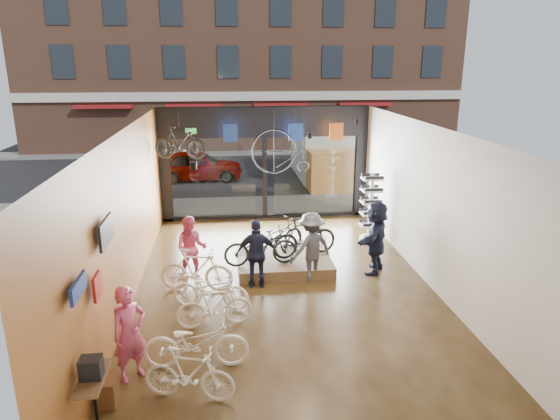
{
  "coord_description": "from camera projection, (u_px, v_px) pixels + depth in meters",
  "views": [
    {
      "loc": [
        -1.31,
        -10.56,
        5.19
      ],
      "look_at": [
        0.02,
        1.4,
        1.62
      ],
      "focal_mm": 32.0,
      "sensor_mm": 36.0,
      "label": 1
    }
  ],
  "objects": [
    {
      "name": "customer_1",
      "position": [
        191.0,
        248.0,
        12.22
      ],
      "size": [
        0.86,
        0.71,
        1.61
      ],
      "primitive_type": "imported",
      "rotation": [
        0.0,
        0.0,
        -0.13
      ],
      "color": "#CC4C72",
      "rests_on": "ground_plane"
    },
    {
      "name": "jersey_left",
      "position": [
        230.0,
        133.0,
        15.65
      ],
      "size": [
        0.45,
        0.03,
        0.55
      ],
      "primitive_type": "cube",
      "color": "#1E3F99",
      "rests_on": "ceiling"
    },
    {
      "name": "exit_sign",
      "position": [
        191.0,
        131.0,
        16.16
      ],
      "size": [
        0.35,
        0.06,
        0.18
      ],
      "primitive_type": "cube",
      "color": "#198C26",
      "rests_on": "storefront"
    },
    {
      "name": "floor_bike_2",
      "position": [
        196.0,
        342.0,
        8.72
      ],
      "size": [
        1.87,
        0.72,
        0.97
      ],
      "primitive_type": "imported",
      "rotation": [
        0.0,
        0.0,
        1.53
      ],
      "color": "#EFE7CF",
      "rests_on": "ground_plane"
    },
    {
      "name": "wall_back",
      "position": [
        354.0,
        378.0,
        5.41
      ],
      "size": [
        7.0,
        0.04,
        3.8
      ],
      "primitive_type": "cube",
      "color": "beige",
      "rests_on": "ground"
    },
    {
      "name": "wall_right",
      "position": [
        437.0,
        211.0,
        11.51
      ],
      "size": [
        0.04,
        12.0,
        3.8
      ],
      "primitive_type": "cube",
      "color": "beige",
      "rests_on": "ground"
    },
    {
      "name": "floor_bike_3",
      "position": [
        214.0,
        306.0,
        10.07
      ],
      "size": [
        1.6,
        0.62,
        0.94
      ],
      "primitive_type": "imported",
      "rotation": [
        0.0,
        0.0,
        1.69
      ],
      "color": "#EFE7CF",
      "rests_on": "ground_plane"
    },
    {
      "name": "customer_2",
      "position": [
        257.0,
        254.0,
        11.78
      ],
      "size": [
        1.0,
        0.44,
        1.69
      ],
      "primitive_type": "imported",
      "rotation": [
        0.0,
        0.0,
        3.11
      ],
      "color": "#161C33",
      "rests_on": "ground_plane"
    },
    {
      "name": "street_car",
      "position": [
        197.0,
        165.0,
        22.64
      ],
      "size": [
        4.05,
        1.63,
        1.38
      ],
      "primitive_type": "imported",
      "rotation": [
        0.0,
        0.0,
        1.57
      ],
      "color": "gray",
      "rests_on": "street_road"
    },
    {
      "name": "jersey_right",
      "position": [
        336.0,
        132.0,
        16.0
      ],
      "size": [
        0.45,
        0.03,
        0.55
      ],
      "primitive_type": "cube",
      "color": "#CC5919",
      "rests_on": "ceiling"
    },
    {
      "name": "sidewalk_near",
      "position": [
        262.0,
        206.0,
        18.52
      ],
      "size": [
        30.0,
        2.4,
        0.12
      ],
      "primitive_type": "cube",
      "color": "slate",
      "rests_on": "ground"
    },
    {
      "name": "ground_plane",
      "position": [
        286.0,
        294.0,
        11.69
      ],
      "size": [
        7.0,
        12.0,
        0.04
      ],
      "primitive_type": "cube",
      "color": "black",
      "rests_on": "ground"
    },
    {
      "name": "floor_bike_5",
      "position": [
        196.0,
        270.0,
        11.66
      ],
      "size": [
        1.81,
        0.84,
        1.05
      ],
      "primitive_type": "imported",
      "rotation": [
        0.0,
        0.0,
        1.37
      ],
      "color": "#EFE7CF",
      "rests_on": "ground_plane"
    },
    {
      "name": "street_road",
      "position": [
        251.0,
        166.0,
        25.98
      ],
      "size": [
        30.0,
        18.0,
        0.02
      ],
      "primitive_type": "cube",
      "color": "black",
      "rests_on": "ground"
    },
    {
      "name": "display_platform",
      "position": [
        284.0,
        263.0,
        13.02
      ],
      "size": [
        2.4,
        1.8,
        0.3
      ],
      "primitive_type": "cube",
      "color": "#533922",
      "rests_on": "ground_plane"
    },
    {
      "name": "sunglasses_rack",
      "position": [
        371.0,
        208.0,
        14.84
      ],
      "size": [
        0.72,
        0.65,
        2.06
      ],
      "primitive_type": null,
      "rotation": [
        0.0,
        0.0,
        -0.29
      ],
      "color": "white",
      "rests_on": "ground_plane"
    },
    {
      "name": "opposite_building",
      "position": [
        243.0,
        31.0,
        30.17
      ],
      "size": [
        26.0,
        5.0,
        14.0
      ],
      "primitive_type": "cube",
      "color": "brown",
      "rests_on": "ground"
    },
    {
      "name": "customer_3",
      "position": [
        311.0,
        247.0,
        12.12
      ],
      "size": [
        1.29,
        1.05,
        1.74
      ],
      "primitive_type": "imported",
      "rotation": [
        0.0,
        0.0,
        3.57
      ],
      "color": "#3F3F44",
      "rests_on": "ground_plane"
    },
    {
      "name": "wall_left",
      "position": [
        125.0,
        221.0,
        10.77
      ],
      "size": [
        0.04,
        12.0,
        3.8
      ],
      "primitive_type": "cube",
      "color": "#A95B2F",
      "rests_on": "ground"
    },
    {
      "name": "display_bike_left",
      "position": [
        261.0,
        246.0,
        12.41
      ],
      "size": [
        1.9,
        0.83,
        0.97
      ],
      "primitive_type": "imported",
      "rotation": [
        0.0,
        0.0,
        1.67
      ],
      "color": "black",
      "rests_on": "display_platform"
    },
    {
      "name": "hung_bike",
      "position": [
        180.0,
        143.0,
        14.57
      ],
      "size": [
        1.64,
        0.89,
        0.95
      ],
      "primitive_type": "imported",
      "rotation": [
        0.0,
        0.0,
        1.27
      ],
      "color": "black",
      "rests_on": "ceiling"
    },
    {
      "name": "display_bike_mid",
      "position": [
        305.0,
        237.0,
        12.96
      ],
      "size": [
        1.85,
        0.99,
        1.07
      ],
      "primitive_type": "imported",
      "rotation": [
        0.0,
        0.0,
        1.86
      ],
      "color": "black",
      "rests_on": "display_platform"
    },
    {
      "name": "wall_merch",
      "position": [
        95.0,
        327.0,
        7.62
      ],
      "size": [
        0.4,
        2.4,
        2.6
      ],
      "primitive_type": null,
      "color": "navy",
      "rests_on": "wall_left"
    },
    {
      "name": "box_truck",
      "position": [
        324.0,
        154.0,
        22.13
      ],
      "size": [
        2.13,
        6.38,
        2.51
      ],
      "primitive_type": null,
      "color": "silver",
      "rests_on": "street_road"
    },
    {
      "name": "ceiling",
      "position": [
        287.0,
        129.0,
        10.59
      ],
      "size": [
        7.0,
        12.0,
        0.04
      ],
      "primitive_type": "cube",
      "color": "black",
      "rests_on": "ground"
    },
    {
      "name": "penny_farthing",
      "position": [
        283.0,
        153.0,
        15.4
      ],
      "size": [
        1.74,
        0.06,
        1.39
      ],
      "primitive_type": null,
      "color": "black",
      "rests_on": "ceiling"
    },
    {
      "name": "customer_5",
      "position": [
        376.0,
        237.0,
        12.63
      ],
      "size": [
        1.33,
        1.8,
        1.88
      ],
      "primitive_type": "imported",
      "rotation": [
        0.0,
        0.0,
        4.21
      ],
      "color": "#161C33",
      "rests_on": "ground_plane"
    },
    {
      "name": "display_bike_right",
      "position": [
        276.0,
        235.0,
        13.38
      ],
      "size": [
        1.71,
        1.19,
        0.85
      ],
      "primitive_type": "imported",
      "rotation": [
        0.0,
        0.0,
        2.0
      ],
      "color": "black",
      "rests_on": "display_platform"
    },
    {
      "name": "sidewalk_far",
      "position": [
        247.0,
        152.0,
        29.77
      ],
      "size": [
        30.0,
        2.0,
        0.12
      ],
      "primitive_type": "cube",
      "color": "slate",
      "rests_on": "ground"
    },
    {
      "name": "customer_0",
      "position": [
        129.0,
        333.0,
        8.33
      ],
      "size": [
        0.73,
        0.71,
        1.69
      ],
      "primitive_type": "imported",
      "rotation": [
        0.0,
        0.0,
        0.7
      ],
      "color": "#CC4C72",
      "rests_on": "ground_plane"
    },
    {
      "name": "storefront",
      "position": [
        265.0,
        163.0,
        16.86
      ],
      "size": [
        7.0,
        0.26,
        3.8
      ],
      "primitive_type": null,
      "color": "black",
      "rests_on": "ground"
    },
    {
      "name": "jersey_mid",
      "position": [
        296.0,
        132.0,
        15.87
      ],
      "size": [
        0.45,
        0.03,
        0.55
      ],
      "primitive_type": "cube",
      "color": "#1E3F99",
      "rests_on": "ceiling"
    },
    {
      "name": "floor_bike_4",
      "position": [
        211.0,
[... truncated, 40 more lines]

